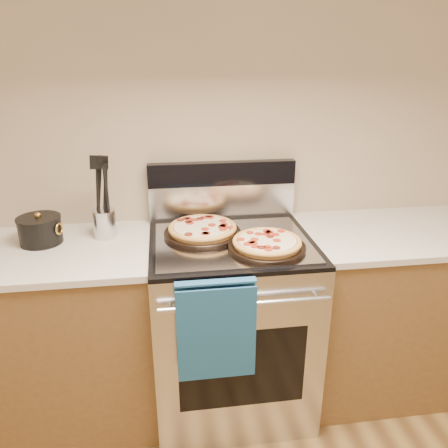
{
  "coord_description": "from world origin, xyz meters",
  "views": [
    {
      "loc": [
        -0.3,
        -0.2,
        1.73
      ],
      "look_at": [
        -0.05,
        1.55,
        1.04
      ],
      "focal_mm": 35.0,
      "sensor_mm": 36.0,
      "label": 1
    }
  ],
  "objects": [
    {
      "name": "dish_towel",
      "position": [
        -0.12,
        1.27,
        0.7
      ],
      "size": [
        0.32,
        0.05,
        0.42
      ],
      "primitive_type": null,
      "color": "navy",
      "rests_on": "oven_handle"
    },
    {
      "name": "wall_back",
      "position": [
        0.0,
        2.0,
        1.35
      ],
      "size": [
        4.0,
        0.0,
        4.0
      ],
      "primitive_type": "plane",
      "rotation": [
        1.57,
        0.0,
        0.0
      ],
      "color": "tan",
      "rests_on": "ground"
    },
    {
      "name": "foil_sheet",
      "position": [
        0.0,
        1.62,
        0.92
      ],
      "size": [
        0.7,
        0.55,
        0.01
      ],
      "primitive_type": "cube",
      "color": "gray",
      "rests_on": "cooktop"
    },
    {
      "name": "backsplash_lower",
      "position": [
        0.0,
        1.96,
        1.01
      ],
      "size": [
        0.76,
        0.06,
        0.18
      ],
      "primitive_type": "cube",
      "color": "silver",
      "rests_on": "cooktop"
    },
    {
      "name": "backsplash_upper",
      "position": [
        0.0,
        1.96,
        1.16
      ],
      "size": [
        0.76,
        0.06,
        0.12
      ],
      "primitive_type": "cube",
      "color": "black",
      "rests_on": "backsplash_lower"
    },
    {
      "name": "cabinet_right",
      "position": [
        0.88,
        1.68,
        0.44
      ],
      "size": [
        1.0,
        0.62,
        0.88
      ],
      "primitive_type": "cube",
      "color": "brown",
      "rests_on": "ground"
    },
    {
      "name": "cabinet_left",
      "position": [
        -0.88,
        1.68,
        0.44
      ],
      "size": [
        1.0,
        0.62,
        0.88
      ],
      "primitive_type": "cube",
      "color": "brown",
      "rests_on": "ground"
    },
    {
      "name": "countertop_right",
      "position": [
        0.88,
        1.68,
        0.9
      ],
      "size": [
        1.02,
        0.64,
        0.03
      ],
      "primitive_type": "cube",
      "color": "beige",
      "rests_on": "cabinet_right"
    },
    {
      "name": "oven_window",
      "position": [
        0.0,
        1.31,
        0.45
      ],
      "size": [
        0.56,
        0.01,
        0.4
      ],
      "primitive_type": "cube",
      "color": "black",
      "rests_on": "range_body"
    },
    {
      "name": "pepperoni_pizza_front",
      "position": [
        0.14,
        1.52,
        0.95
      ],
      "size": [
        0.44,
        0.44,
        0.05
      ],
      "primitive_type": null,
      "rotation": [
        0.0,
        0.0,
        -0.37
      ],
      "color": "#AE6A35",
      "rests_on": "foil_sheet"
    },
    {
      "name": "pepperoni_pizza_back",
      "position": [
        -0.13,
        1.72,
        0.95
      ],
      "size": [
        0.36,
        0.36,
        0.05
      ],
      "primitive_type": null,
      "rotation": [
        0.0,
        0.0,
        -0.01
      ],
      "color": "#AE6A35",
      "rests_on": "foil_sheet"
    },
    {
      "name": "cooktop",
      "position": [
        0.0,
        1.65,
        0.91
      ],
      "size": [
        0.76,
        0.68,
        0.02
      ],
      "primitive_type": "cube",
      "color": "black",
      "rests_on": "range_body"
    },
    {
      "name": "utensil_crock",
      "position": [
        -0.59,
        1.8,
        0.98
      ],
      "size": [
        0.13,
        0.13,
        0.14
      ],
      "primitive_type": "cylinder",
      "rotation": [
        0.0,
        0.0,
        -0.28
      ],
      "color": "silver",
      "rests_on": "countertop_left"
    },
    {
      "name": "countertop_left",
      "position": [
        -0.88,
        1.68,
        0.9
      ],
      "size": [
        1.02,
        0.64,
        0.03
      ],
      "primitive_type": "cube",
      "color": "beige",
      "rests_on": "cabinet_left"
    },
    {
      "name": "oven_handle",
      "position": [
        0.0,
        1.27,
        0.8
      ],
      "size": [
        0.7,
        0.03,
        0.03
      ],
      "primitive_type": "cylinder",
      "rotation": [
        0.0,
        1.57,
        0.0
      ],
      "color": "silver",
      "rests_on": "range_body"
    },
    {
      "name": "range_body",
      "position": [
        0.0,
        1.65,
        0.45
      ],
      "size": [
        0.76,
        0.68,
        0.9
      ],
      "primitive_type": "cube",
      "color": "#B7B7BC",
      "rests_on": "ground"
    },
    {
      "name": "saucepan",
      "position": [
        -0.88,
        1.77,
        0.97
      ],
      "size": [
        0.25,
        0.25,
        0.12
      ],
      "primitive_type": "cylinder",
      "rotation": [
        0.0,
        0.0,
        -0.37
      ],
      "color": "black",
      "rests_on": "countertop_left"
    }
  ]
}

